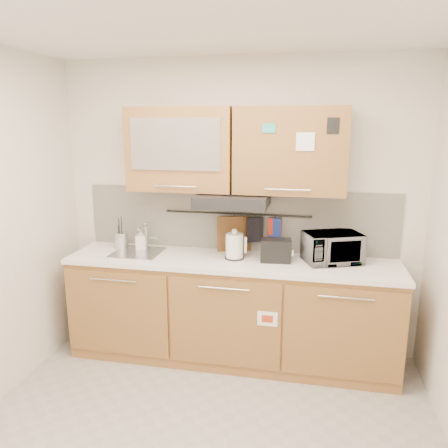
% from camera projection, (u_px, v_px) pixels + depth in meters
% --- Properties ---
extents(ceiling, '(3.20, 3.20, 0.00)m').
position_uv_depth(ceiling, '(189.00, 11.00, 2.19)').
color(ceiling, white).
rests_on(ceiling, wall_back).
extents(wall_back, '(3.20, 0.00, 3.20)m').
position_uv_depth(wall_back, '(238.00, 208.00, 3.92)').
color(wall_back, silver).
rests_on(wall_back, ground).
extents(base_cabinet, '(2.80, 0.64, 0.88)m').
position_uv_depth(base_cabinet, '(231.00, 315.00, 3.83)').
color(base_cabinet, '#A6723B').
rests_on(base_cabinet, floor).
extents(countertop, '(2.82, 0.62, 0.04)m').
position_uv_depth(countertop, '(231.00, 261.00, 3.71)').
color(countertop, white).
rests_on(countertop, base_cabinet).
extents(backsplash, '(2.80, 0.02, 0.56)m').
position_uv_depth(backsplash, '(237.00, 220.00, 3.93)').
color(backsplash, silver).
rests_on(backsplash, countertop).
extents(upper_cabinets, '(1.82, 0.37, 0.70)m').
position_uv_depth(upper_cabinets, '(234.00, 150.00, 3.63)').
color(upper_cabinets, '#A6723B').
rests_on(upper_cabinets, wall_back).
extents(range_hood, '(0.60, 0.46, 0.10)m').
position_uv_depth(range_hood, '(233.00, 200.00, 3.65)').
color(range_hood, black).
rests_on(range_hood, upper_cabinets).
extents(sink, '(0.42, 0.40, 0.26)m').
position_uv_depth(sink, '(138.00, 252.00, 3.89)').
color(sink, silver).
rests_on(sink, countertop).
extents(utensil_rail, '(1.30, 0.02, 0.02)m').
position_uv_depth(utensil_rail, '(237.00, 214.00, 3.88)').
color(utensil_rail, black).
rests_on(utensil_rail, backsplash).
extents(utensil_crock, '(0.14, 0.14, 0.30)m').
position_uv_depth(utensil_crock, '(121.00, 240.00, 4.01)').
color(utensil_crock, silver).
rests_on(utensil_crock, countertop).
extents(kettle, '(0.19, 0.18, 0.26)m').
position_uv_depth(kettle, '(235.00, 247.00, 3.70)').
color(kettle, white).
rests_on(kettle, countertop).
extents(toaster, '(0.26, 0.17, 0.19)m').
position_uv_depth(toaster, '(276.00, 250.00, 3.63)').
color(toaster, black).
rests_on(toaster, countertop).
extents(microwave, '(0.53, 0.45, 0.25)m').
position_uv_depth(microwave, '(332.00, 248.00, 3.60)').
color(microwave, '#999999').
rests_on(microwave, countertop).
extents(soap_bottle, '(0.10, 0.11, 0.20)m').
position_uv_depth(soap_bottle, '(141.00, 239.00, 3.97)').
color(soap_bottle, '#999999').
rests_on(soap_bottle, countertop).
extents(cutting_board, '(0.30, 0.11, 0.38)m').
position_uv_depth(cutting_board, '(234.00, 237.00, 3.92)').
color(cutting_board, brown).
rests_on(cutting_board, utensil_rail).
extents(oven_mitt, '(0.11, 0.03, 0.18)m').
position_uv_depth(oven_mitt, '(275.00, 228.00, 3.82)').
color(oven_mitt, navy).
rests_on(oven_mitt, utensil_rail).
extents(dark_pouch, '(0.15, 0.10, 0.22)m').
position_uv_depth(dark_pouch, '(255.00, 230.00, 3.86)').
color(dark_pouch, black).
rests_on(dark_pouch, utensil_rail).
extents(pot_holder, '(0.12, 0.04, 0.15)m').
position_uv_depth(pot_holder, '(275.00, 227.00, 3.82)').
color(pot_holder, '#B52B18').
rests_on(pot_holder, utensil_rail).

